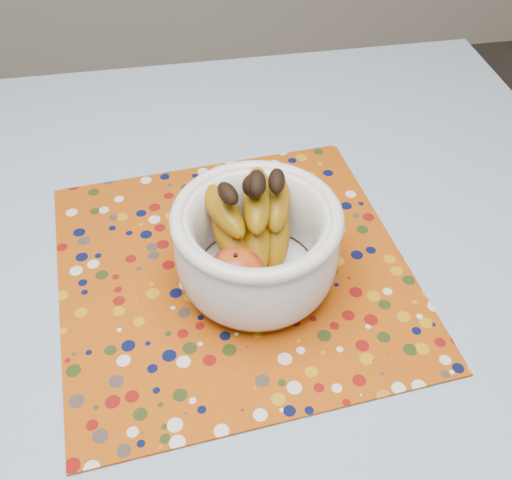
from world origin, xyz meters
TOP-DOWN VIEW (x-y plane):
  - table at (0.00, 0.00)m, footprint 1.20×1.20m
  - tablecloth at (0.00, 0.00)m, footprint 1.32×1.32m
  - placemat at (0.08, 0.10)m, footprint 0.49×0.49m
  - fruit_bowl at (0.11, 0.08)m, footprint 0.20×0.21m

SIDE VIEW (x-z plane):
  - table at x=0.00m, z-range 0.30..1.05m
  - tablecloth at x=0.00m, z-range 0.75..0.76m
  - placemat at x=0.08m, z-range 0.76..0.76m
  - fruit_bowl at x=0.11m, z-range 0.76..0.92m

